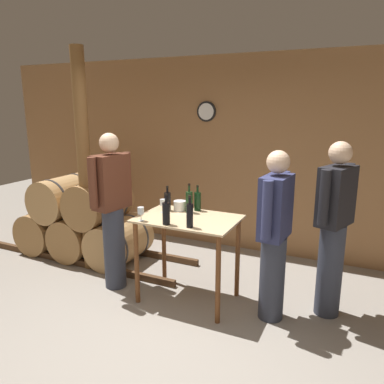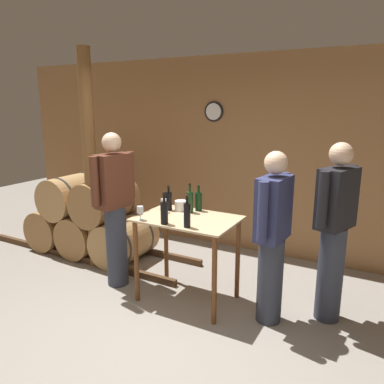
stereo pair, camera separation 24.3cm
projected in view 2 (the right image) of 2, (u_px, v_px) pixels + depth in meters
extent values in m
plane|color=gray|center=(152.00, 348.00, 3.23)|extent=(14.00, 14.00, 0.00)
cube|color=#996B42|center=(257.00, 157.00, 5.09)|extent=(8.40, 0.05, 2.70)
cylinder|color=black|center=(214.00, 112.00, 5.22)|extent=(0.28, 0.03, 0.28)
cylinder|color=white|center=(213.00, 112.00, 5.21)|extent=(0.23, 0.01, 0.23)
cube|color=#4C331E|center=(75.00, 257.00, 5.04)|extent=(3.20, 0.06, 0.08)
cube|color=#4C331E|center=(107.00, 242.00, 5.58)|extent=(3.20, 0.06, 0.08)
cylinder|color=#9E7242|center=(60.00, 226.00, 5.54)|extent=(0.58, 0.80, 0.58)
cylinder|color=#38383D|center=(46.00, 230.00, 5.34)|extent=(0.60, 0.03, 0.60)
cylinder|color=#38383D|center=(72.00, 221.00, 5.74)|extent=(0.60, 0.03, 0.60)
cylinder|color=#9E7242|center=(90.00, 232.00, 5.25)|extent=(0.58, 0.80, 0.58)
cylinder|color=#38383D|center=(78.00, 237.00, 5.05)|extent=(0.60, 0.03, 0.60)
cylinder|color=#38383D|center=(102.00, 227.00, 5.46)|extent=(0.60, 0.03, 0.60)
cylinder|color=tan|center=(125.00, 240.00, 4.97)|extent=(0.58, 0.80, 0.58)
cylinder|color=#38383D|center=(113.00, 246.00, 4.76)|extent=(0.60, 0.03, 0.60)
cylinder|color=#38383D|center=(136.00, 234.00, 5.17)|extent=(0.60, 0.03, 0.60)
cylinder|color=tan|center=(72.00, 196.00, 5.28)|extent=(0.58, 0.80, 0.58)
cylinder|color=#38383D|center=(59.00, 199.00, 5.08)|extent=(0.60, 0.03, 0.60)
cylinder|color=#38383D|center=(84.00, 192.00, 5.49)|extent=(0.60, 0.03, 0.60)
cylinder|color=#9E7242|center=(105.00, 201.00, 5.00)|extent=(0.58, 0.80, 0.58)
cylinder|color=#38383D|center=(92.00, 205.00, 4.79)|extent=(0.60, 0.03, 0.60)
cylinder|color=#38383D|center=(117.00, 197.00, 5.20)|extent=(0.60, 0.03, 0.60)
cube|color=#D1B284|center=(187.00, 219.00, 3.84)|extent=(1.02, 0.70, 0.02)
cylinder|color=brown|center=(136.00, 261.00, 3.91)|extent=(0.05, 0.05, 0.89)
cylinder|color=brown|center=(214.00, 280.00, 3.48)|extent=(0.05, 0.05, 0.89)
cylinder|color=brown|center=(166.00, 244.00, 4.40)|extent=(0.05, 0.05, 0.89)
cylinder|color=brown|center=(238.00, 259.00, 3.98)|extent=(0.05, 0.05, 0.89)
cylinder|color=brown|center=(90.00, 162.00, 4.60)|extent=(0.16, 0.16, 2.70)
cylinder|color=black|center=(169.00, 201.00, 4.09)|extent=(0.07, 0.07, 0.20)
cylinder|color=black|center=(169.00, 189.00, 4.06)|extent=(0.02, 0.02, 0.08)
cylinder|color=black|center=(168.00, 186.00, 4.05)|extent=(0.03, 0.03, 0.02)
cylinder|color=black|center=(164.00, 213.00, 3.61)|extent=(0.07, 0.07, 0.22)
cylinder|color=black|center=(164.00, 197.00, 3.58)|extent=(0.02, 0.02, 0.10)
cylinder|color=black|center=(164.00, 194.00, 3.57)|extent=(0.03, 0.03, 0.02)
cylinder|color=#193819|center=(190.00, 202.00, 4.00)|extent=(0.07, 0.07, 0.23)
cylinder|color=#193819|center=(190.00, 188.00, 3.96)|extent=(0.02, 0.02, 0.09)
cylinder|color=black|center=(190.00, 185.00, 3.96)|extent=(0.03, 0.03, 0.02)
cylinder|color=black|center=(199.00, 202.00, 4.07)|extent=(0.07, 0.07, 0.20)
cylinder|color=black|center=(199.00, 189.00, 4.03)|extent=(0.02, 0.02, 0.08)
cylinder|color=black|center=(199.00, 186.00, 4.03)|extent=(0.03, 0.03, 0.02)
cylinder|color=black|center=(187.00, 216.00, 3.51)|extent=(0.07, 0.07, 0.23)
cylinder|color=black|center=(187.00, 200.00, 3.48)|extent=(0.02, 0.02, 0.08)
cylinder|color=black|center=(187.00, 196.00, 3.47)|extent=(0.03, 0.03, 0.02)
cylinder|color=silver|center=(140.00, 220.00, 3.76)|extent=(0.06, 0.06, 0.00)
cylinder|color=silver|center=(140.00, 216.00, 3.76)|extent=(0.01, 0.01, 0.07)
cylinder|color=silver|center=(140.00, 210.00, 3.74)|extent=(0.06, 0.06, 0.07)
cylinder|color=silver|center=(164.00, 212.00, 4.04)|extent=(0.06, 0.06, 0.00)
cylinder|color=silver|center=(164.00, 208.00, 4.03)|extent=(0.01, 0.01, 0.08)
cylinder|color=silver|center=(164.00, 202.00, 4.01)|extent=(0.06, 0.06, 0.06)
cylinder|color=white|center=(181.00, 205.00, 4.09)|extent=(0.14, 0.14, 0.11)
cylinder|color=#333847|center=(117.00, 246.00, 4.28)|extent=(0.24, 0.24, 0.93)
cube|color=#592D1E|center=(113.00, 181.00, 4.10)|extent=(0.29, 0.43, 0.59)
sphere|color=beige|center=(112.00, 142.00, 4.00)|extent=(0.21, 0.21, 0.21)
cylinder|color=#592D1E|center=(95.00, 182.00, 3.91)|extent=(0.09, 0.09, 0.53)
cylinder|color=#592D1E|center=(130.00, 175.00, 4.28)|extent=(0.09, 0.09, 0.53)
cylinder|color=#333847|center=(330.00, 274.00, 3.57)|extent=(0.24, 0.24, 0.93)
cube|color=black|center=(337.00, 198.00, 3.40)|extent=(0.34, 0.45, 0.56)
sphere|color=beige|center=(341.00, 154.00, 3.31)|extent=(0.21, 0.21, 0.21)
cylinder|color=black|center=(351.00, 191.00, 3.56)|extent=(0.09, 0.09, 0.51)
cylinder|color=black|center=(323.00, 200.00, 3.24)|extent=(0.09, 0.09, 0.51)
cylinder|color=#333847|center=(270.00, 280.00, 3.55)|extent=(0.24, 0.24, 0.83)
cube|color=navy|center=(274.00, 208.00, 3.39)|extent=(0.25, 0.42, 0.59)
sphere|color=beige|center=(276.00, 163.00, 3.29)|extent=(0.21, 0.21, 0.21)
cylinder|color=navy|center=(284.00, 200.00, 3.58)|extent=(0.09, 0.09, 0.53)
cylinder|color=navy|center=(263.00, 212.00, 3.18)|extent=(0.09, 0.09, 0.53)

